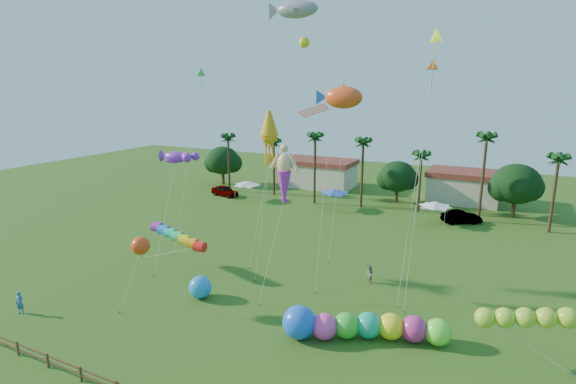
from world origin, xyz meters
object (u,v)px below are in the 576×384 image
at_px(spectator_a, 20,303).
at_px(blue_ball, 200,287).
at_px(car_b, 461,217).
at_px(caterpillar_inflatable, 359,326).
at_px(spectator_b, 370,274).
at_px(car_a, 225,191).

height_order(spectator_a, blue_ball, blue_ball).
distance_m(car_b, caterpillar_inflatable, 32.39).
distance_m(spectator_a, spectator_b, 28.84).
bearing_deg(caterpillar_inflatable, spectator_b, 79.78).
bearing_deg(blue_ball, car_b, 61.60).
relative_size(car_a, caterpillar_inflatable, 0.43).
xyz_separation_m(spectator_a, caterpillar_inflatable, (24.84, 8.31, 0.09)).
distance_m(spectator_b, caterpillar_inflatable, 9.49).
distance_m(spectator_a, caterpillar_inflatable, 26.19).
xyz_separation_m(caterpillar_inflatable, blue_ball, (-13.87, 0.15, -0.04)).
bearing_deg(spectator_b, caterpillar_inflatable, -29.46).
xyz_separation_m(car_a, blue_ball, (18.44, -30.65, 0.12)).
relative_size(car_b, blue_ball, 2.58).
relative_size(car_a, blue_ball, 2.56).
height_order(caterpillar_inflatable, blue_ball, caterpillar_inflatable).
relative_size(car_a, spectator_b, 2.93).
distance_m(spectator_b, blue_ball, 14.99).
distance_m(car_a, spectator_a, 39.82).
height_order(car_b, spectator_b, spectator_b).
xyz_separation_m(spectator_a, spectator_b, (22.86, 17.59, -0.07)).
height_order(car_b, caterpillar_inflatable, caterpillar_inflatable).
height_order(car_b, spectator_a, spectator_a).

